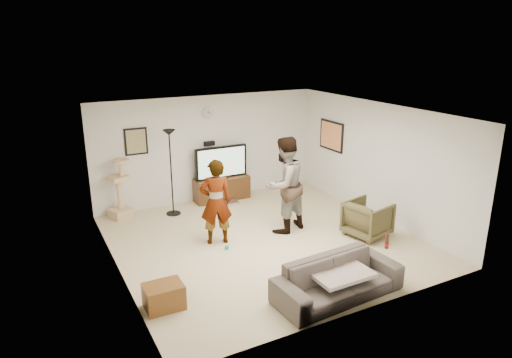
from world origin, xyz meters
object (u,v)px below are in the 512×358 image
person_left (216,202)px  tv (221,162)px  tv_stand (222,189)px  cat_tree (119,189)px  armchair (368,219)px  beer_bottle (387,241)px  side_table (164,296)px  floor_lamp (171,173)px  sofa (338,279)px  person_right (284,185)px

person_left → tv: bearing=-101.0°
tv_stand → cat_tree: size_ratio=1.01×
tv_stand → armchair: armchair is taller
tv_stand → beer_bottle: size_ratio=5.35×
tv → beer_bottle: 4.85m
person_left → armchair: bearing=173.1°
tv_stand → beer_bottle: 4.86m
cat_tree → side_table: size_ratio=2.37×
person_left → side_table: 2.38m
beer_bottle → side_table: size_ratio=0.45×
person_left → beer_bottle: 3.19m
tv → armchair: (1.71, -3.27, -0.58)m
floor_lamp → beer_bottle: (2.10, -4.42, -0.23)m
cat_tree → sofa: bearing=-64.9°
sofa → side_table: bearing=155.5°
armchair → person_left: bearing=56.2°
armchair → side_table: armchair is taller
tv_stand → tv: 0.66m
person_left → side_table: bearing=62.3°
armchair → side_table: (-4.32, -0.58, -0.17)m
tv → floor_lamp: (-1.34, -0.36, 0.01)m
tv_stand → floor_lamp: floor_lamp is taller
cat_tree → person_right: bearing=-39.0°
person_right → beer_bottle: 2.56m
cat_tree → side_table: (-0.20, -3.84, -0.48)m
beer_bottle → side_table: beer_bottle is taller
beer_bottle → tv_stand: bearing=99.0°
floor_lamp → sofa: (1.16, -4.42, -0.66)m
floor_lamp → person_left: 1.83m
floor_lamp → person_left: (0.29, -1.80, -0.13)m
tv_stand → person_right: person_right is taller
armchair → side_table: 4.36m
sofa → armchair: armchair is taller
cat_tree → person_left: size_ratio=0.80×
person_left → beer_bottle: bearing=139.7°
tv → armchair: 3.73m
floor_lamp → person_left: bearing=-81.0°
person_left → beer_bottle: person_left is taller
sofa → beer_bottle: (0.93, 0.00, 0.42)m
cat_tree → side_table: cat_tree is taller
person_right → armchair: bearing=126.7°
person_right → beer_bottle: person_right is taller
floor_lamp → armchair: (3.05, -2.91, -0.60)m
cat_tree → beer_bottle: (3.17, -4.78, 0.06)m
tv_stand → side_table: size_ratio=2.40×
floor_lamp → cat_tree: (-1.08, 0.36, -0.29)m
tv → cat_tree: (-2.42, -0.00, -0.28)m
tv_stand → floor_lamp: (-1.34, -0.36, 0.67)m
sofa → armchair: 2.42m
tv → side_table: size_ratio=2.32×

